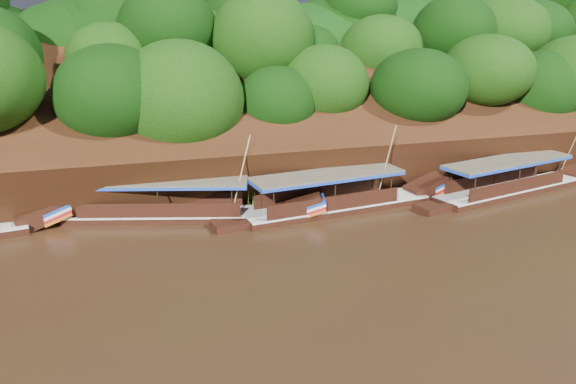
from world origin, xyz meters
name	(u,v)px	position (x,y,z in m)	size (l,w,h in m)	color
ground	(411,257)	(0.00, 0.00, 0.00)	(160.00, 160.00, 0.00)	black
riverbank	(281,132)	(-0.01, 22.73, 1.89)	(120.00, 30.06, 19.40)	black
boat_0	(521,184)	(12.36, 7.55, 0.54)	(14.74, 5.18, 6.27)	black
boat_1	(348,201)	(-0.21, 7.53, 0.55)	(14.19, 3.80, 5.63)	black
boat_2	(189,210)	(-9.69, 8.68, 0.53)	(14.98, 5.90, 5.31)	black
reeds	(303,190)	(-2.42, 9.52, 0.87)	(49.85, 2.59, 2.17)	#326B1A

